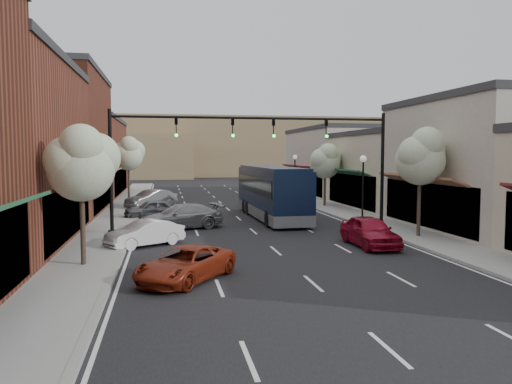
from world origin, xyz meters
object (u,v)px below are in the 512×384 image
tree_left_far (129,153)px  coach_bus (271,192)px  tree_right_far (326,160)px  lamp_post_near (363,177)px  parked_car_d (151,209)px  lamp_post_far (295,169)px  parked_car_e (151,199)px  parked_car_b (145,233)px  red_hatchback (370,231)px  signal_mast_right (345,152)px  signal_mast_left (154,152)px  tree_left_near (82,162)px  parked_car_c (180,217)px  tree_right_near (422,156)px  parked_car_a (186,264)px

tree_left_far → coach_bus: (10.52, -12.39, -2.70)m
tree_right_far → lamp_post_near: tree_right_far is taller
coach_bus → parked_car_d: size_ratio=3.19×
lamp_post_far → coach_bus: (-5.53, -14.45, -1.10)m
tree_left_far → parked_car_e: size_ratio=1.32×
parked_car_b → red_hatchback: bearing=46.9°
signal_mast_right → coach_bus: signal_mast_right is taller
signal_mast_left → red_hatchback: (10.41, -5.72, -3.87)m
tree_left_near → lamp_post_near: (16.05, 10.56, -1.22)m
signal_mast_left → parked_car_c: (1.42, 1.77, -3.87)m
signal_mast_left → tree_left_near: bearing=-108.1°
lamp_post_far → signal_mast_left: bearing=-123.9°
coach_bus → tree_left_near: bearing=-129.1°
coach_bus → parked_car_e: coach_bus is taller
tree_right_near → signal_mast_right: bearing=123.9°
signal_mast_right → parked_car_a: size_ratio=1.88×
tree_right_far → tree_left_far: 17.66m
tree_right_near → coach_bus: (-6.08, 9.61, -2.55)m
signal_mast_right → lamp_post_far: 20.19m
tree_left_near → parked_car_c: tree_left_near is taller
tree_left_near → parked_car_d: bearing=81.9°
tree_right_near → parked_car_a: bearing=-152.1°
coach_bus → tree_right_far: bearing=45.0°
parked_car_a → red_hatchback: bearing=65.4°
tree_right_far → lamp_post_near: bearing=-93.3°
signal_mast_left → tree_right_near: size_ratio=1.38×
tree_left_near → lamp_post_far: size_ratio=1.28×
signal_mast_right → tree_left_near: size_ratio=1.44×
tree_right_far → parked_car_d: bearing=-162.3°
signal_mast_right → parked_car_c: signal_mast_right is taller
tree_right_near → tree_left_near: size_ratio=1.05×
red_hatchback → parked_car_e: parked_car_e is taller
signal_mast_left → tree_right_near: (13.97, -4.05, -0.17)m
coach_bus → parked_car_e: (-8.47, 8.40, -1.14)m
lamp_post_far → parked_car_a: lamp_post_far is taller
signal_mast_left → tree_left_near: (-2.63, -8.05, -0.40)m
signal_mast_right → signal_mast_left: bearing=180.0°
signal_mast_right → parked_car_a: signal_mast_right is taller
tree_right_near → lamp_post_near: tree_right_near is taller
lamp_post_near → coach_bus: size_ratio=0.37×
tree_left_near → parked_car_c: bearing=67.6°
tree_right_far → parked_car_b: size_ratio=1.40×
signal_mast_left → coach_bus: signal_mast_left is taller
parked_car_e → coach_bus: bearing=0.4°
parked_car_b → parked_car_d: 11.03m
signal_mast_left → parked_car_e: signal_mast_left is taller
lamp_post_far → coach_bus: size_ratio=0.37×
lamp_post_near → parked_car_d: 14.87m
signal_mast_right → tree_right_far: (2.73, 11.95, -0.63)m
tree_right_far → tree_left_near: tree_left_near is taller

